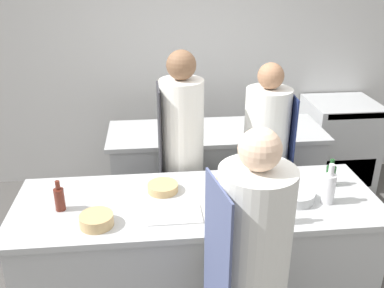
{
  "coord_description": "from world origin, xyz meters",
  "views": [
    {
      "loc": [
        -0.28,
        -2.41,
        2.38
      ],
      "look_at": [
        0.0,
        0.35,
        1.15
      ],
      "focal_mm": 40.0,
      "sensor_mm": 36.0,
      "label": 1
    }
  ],
  "objects_px": {
    "chef_at_stove": "(265,162)",
    "chef_at_pass_far": "(182,160)",
    "bowl_wooden_salad": "(163,188)",
    "bottle_olive_oil": "(330,175)",
    "bottle_wine": "(329,188)",
    "cup": "(259,185)",
    "bottle_cooking_oil": "(60,198)",
    "bowl_ceramic_blue": "(224,191)",
    "chef_at_prep_near": "(250,281)",
    "oven_range": "(338,143)",
    "bowl_mixing_large": "(295,196)",
    "bowl_prep_small": "(97,220)",
    "bottle_vinegar": "(280,207)"
  },
  "relations": [
    {
      "from": "chef_at_prep_near",
      "to": "cup",
      "type": "height_order",
      "value": "chef_at_prep_near"
    },
    {
      "from": "chef_at_stove",
      "to": "bowl_prep_small",
      "type": "bearing_deg",
      "value": -51.51
    },
    {
      "from": "chef_at_pass_far",
      "to": "bowl_ceramic_blue",
      "type": "bearing_deg",
      "value": -160.34
    },
    {
      "from": "bottle_vinegar",
      "to": "cup",
      "type": "height_order",
      "value": "bottle_vinegar"
    },
    {
      "from": "bottle_wine",
      "to": "bowl_wooden_salad",
      "type": "xyz_separation_m",
      "value": [
        -1.06,
        0.25,
        -0.08
      ]
    },
    {
      "from": "bottle_olive_oil",
      "to": "bottle_wine",
      "type": "relative_size",
      "value": 0.72
    },
    {
      "from": "oven_range",
      "to": "bowl_prep_small",
      "type": "relative_size",
      "value": 4.71
    },
    {
      "from": "chef_at_prep_near",
      "to": "bowl_ceramic_blue",
      "type": "height_order",
      "value": "chef_at_prep_near"
    },
    {
      "from": "oven_range",
      "to": "bowl_prep_small",
      "type": "bearing_deg",
      "value": -140.65
    },
    {
      "from": "chef_at_prep_near",
      "to": "chef_at_pass_far",
      "type": "xyz_separation_m",
      "value": [
        -0.24,
        1.35,
        0.05
      ]
    },
    {
      "from": "cup",
      "to": "bottle_wine",
      "type": "bearing_deg",
      "value": -25.59
    },
    {
      "from": "chef_at_pass_far",
      "to": "bottle_olive_oil",
      "type": "relative_size",
      "value": 8.91
    },
    {
      "from": "bottle_cooking_oil",
      "to": "bowl_prep_small",
      "type": "xyz_separation_m",
      "value": [
        0.24,
        -0.2,
        -0.05
      ]
    },
    {
      "from": "chef_at_pass_far",
      "to": "bowl_mixing_large",
      "type": "xyz_separation_m",
      "value": [
        0.69,
        -0.7,
        0.04
      ]
    },
    {
      "from": "bowl_prep_small",
      "to": "bowl_ceramic_blue",
      "type": "relative_size",
      "value": 0.83
    },
    {
      "from": "bottle_olive_oil",
      "to": "bottle_cooking_oil",
      "type": "xyz_separation_m",
      "value": [
        -1.82,
        -0.13,
        0.0
      ]
    },
    {
      "from": "bottle_olive_oil",
      "to": "bottle_vinegar",
      "type": "relative_size",
      "value": 0.7
    },
    {
      "from": "bottle_vinegar",
      "to": "bowl_wooden_salad",
      "type": "distance_m",
      "value": 0.82
    },
    {
      "from": "oven_range",
      "to": "bowl_ceramic_blue",
      "type": "bearing_deg",
      "value": -132.72
    },
    {
      "from": "oven_range",
      "to": "bowl_prep_small",
      "type": "distance_m",
      "value": 3.13
    },
    {
      "from": "bowl_wooden_salad",
      "to": "cup",
      "type": "distance_m",
      "value": 0.65
    },
    {
      "from": "bottle_cooking_oil",
      "to": "bowl_prep_small",
      "type": "relative_size",
      "value": 1.02
    },
    {
      "from": "bottle_vinegar",
      "to": "cup",
      "type": "bearing_deg",
      "value": 93.78
    },
    {
      "from": "chef_at_stove",
      "to": "bowl_wooden_salad",
      "type": "height_order",
      "value": "chef_at_stove"
    },
    {
      "from": "cup",
      "to": "chef_at_stove",
      "type": "bearing_deg",
      "value": 70.63
    },
    {
      "from": "oven_range",
      "to": "chef_at_prep_near",
      "type": "relative_size",
      "value": 0.56
    },
    {
      "from": "bottle_wine",
      "to": "chef_at_stove",
      "type": "bearing_deg",
      "value": 105.04
    },
    {
      "from": "chef_at_pass_far",
      "to": "oven_range",
      "type": "bearing_deg",
      "value": -60.18
    },
    {
      "from": "chef_at_stove",
      "to": "chef_at_pass_far",
      "type": "bearing_deg",
      "value": -84.63
    },
    {
      "from": "oven_range",
      "to": "bottle_cooking_oil",
      "type": "height_order",
      "value": "bottle_cooking_oil"
    },
    {
      "from": "chef_at_stove",
      "to": "cup",
      "type": "height_order",
      "value": "chef_at_stove"
    },
    {
      "from": "bottle_cooking_oil",
      "to": "bowl_wooden_salad",
      "type": "height_order",
      "value": "bottle_cooking_oil"
    },
    {
      "from": "bowl_mixing_large",
      "to": "bowl_prep_small",
      "type": "bearing_deg",
      "value": -173.03
    },
    {
      "from": "chef_at_stove",
      "to": "bowl_prep_small",
      "type": "xyz_separation_m",
      "value": [
        -1.26,
        -0.88,
        0.11
      ]
    },
    {
      "from": "bottle_olive_oil",
      "to": "cup",
      "type": "height_order",
      "value": "bottle_olive_oil"
    },
    {
      "from": "chef_at_prep_near",
      "to": "chef_at_stove",
      "type": "xyz_separation_m",
      "value": [
        0.44,
        1.37,
        -0.02
      ]
    },
    {
      "from": "bowl_ceramic_blue",
      "to": "bowl_wooden_salad",
      "type": "bearing_deg",
      "value": 164.1
    },
    {
      "from": "bowl_mixing_large",
      "to": "bowl_prep_small",
      "type": "distance_m",
      "value": 1.28
    },
    {
      "from": "bottle_cooking_oil",
      "to": "bowl_ceramic_blue",
      "type": "relative_size",
      "value": 0.84
    },
    {
      "from": "chef_at_pass_far",
      "to": "bowl_wooden_salad",
      "type": "bearing_deg",
      "value": 159.66
    },
    {
      "from": "chef_at_stove",
      "to": "bowl_mixing_large",
      "type": "xyz_separation_m",
      "value": [
        0.01,
        -0.73,
        0.11
      ]
    },
    {
      "from": "oven_range",
      "to": "bottle_wine",
      "type": "distance_m",
      "value": 2.14
    },
    {
      "from": "bottle_cooking_oil",
      "to": "bowl_wooden_salad",
      "type": "distance_m",
      "value": 0.68
    },
    {
      "from": "chef_at_stove",
      "to": "bottle_wine",
      "type": "bearing_deg",
      "value": 18.58
    },
    {
      "from": "chef_at_pass_far",
      "to": "bottle_olive_oil",
      "type": "height_order",
      "value": "chef_at_pass_far"
    },
    {
      "from": "bowl_prep_small",
      "to": "chef_at_stove",
      "type": "bearing_deg",
      "value": 34.95
    },
    {
      "from": "bowl_mixing_large",
      "to": "oven_range",
      "type": "bearing_deg",
      "value": 58.05
    },
    {
      "from": "bowl_mixing_large",
      "to": "bowl_ceramic_blue",
      "type": "xyz_separation_m",
      "value": [
        -0.46,
        0.09,
        0.01
      ]
    },
    {
      "from": "chef_at_stove",
      "to": "bowl_ceramic_blue",
      "type": "bearing_deg",
      "value": -31.79
    },
    {
      "from": "bowl_prep_small",
      "to": "bottle_vinegar",
      "type": "bearing_deg",
      "value": -4.64
    }
  ]
}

